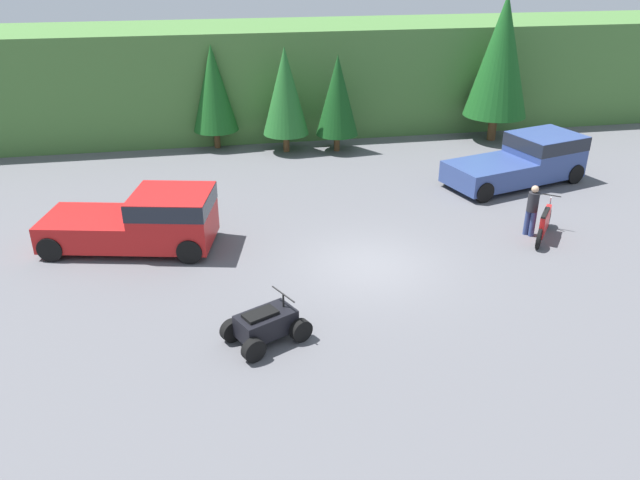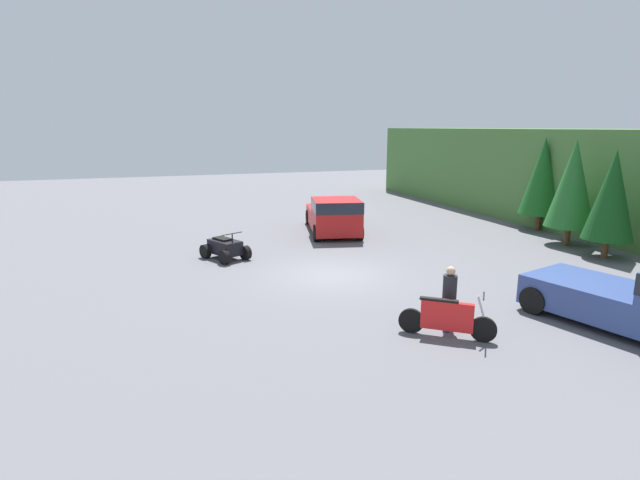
{
  "view_description": "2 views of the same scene",
  "coord_description": "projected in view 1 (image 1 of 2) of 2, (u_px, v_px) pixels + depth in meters",
  "views": [
    {
      "loc": [
        -4.5,
        -15.94,
        8.8
      ],
      "look_at": [
        -1.51,
        0.07,
        0.95
      ],
      "focal_mm": 35.0,
      "sensor_mm": 36.0,
      "label": 1
    },
    {
      "loc": [
        16.17,
        -5.97,
        5.21
      ],
      "look_at": [
        -1.51,
        0.07,
        0.95
      ],
      "focal_mm": 28.0,
      "sensor_mm": 36.0,
      "label": 2
    }
  ],
  "objects": [
    {
      "name": "ground_plane",
      "position": [
        370.0,
        266.0,
        18.68
      ],
      "size": [
        80.0,
        80.0,
        0.0
      ],
      "primitive_type": "plane",
      "color": "#5B5B60"
    },
    {
      "name": "hillside_backdrop",
      "position": [
        292.0,
        76.0,
        31.75
      ],
      "size": [
        44.0,
        6.0,
        5.08
      ],
      "color": "#477538",
      "rests_on": "ground_plane"
    },
    {
      "name": "tree_left",
      "position": [
        213.0,
        88.0,
        28.14
      ],
      "size": [
        2.07,
        2.07,
        4.7
      ],
      "color": "brown",
      "rests_on": "ground_plane"
    },
    {
      "name": "tree_mid_left",
      "position": [
        285.0,
        91.0,
        27.6
      ],
      "size": [
        2.07,
        2.07,
        4.7
      ],
      "color": "brown",
      "rests_on": "ground_plane"
    },
    {
      "name": "tree_mid_right",
      "position": [
        337.0,
        96.0,
        27.78
      ],
      "size": [
        1.91,
        1.91,
        4.34
      ],
      "color": "brown",
      "rests_on": "ground_plane"
    },
    {
      "name": "tree_right",
      "position": [
        501.0,
        56.0,
        28.76
      ],
      "size": [
        2.97,
        2.97,
        6.75
      ],
      "color": "brown",
      "rests_on": "ground_plane"
    },
    {
      "name": "pickup_truck_red",
      "position": [
        146.0,
        219.0,
        19.41
      ],
      "size": [
        5.62,
        3.34,
        1.85
      ],
      "rotation": [
        0.0,
        0.0,
        -0.22
      ],
      "color": "red",
      "rests_on": "ground_plane"
    },
    {
      "name": "pickup_truck_second",
      "position": [
        527.0,
        158.0,
        24.8
      ],
      "size": [
        5.98,
        3.66,
        1.85
      ],
      "rotation": [
        0.0,
        0.0,
        0.27
      ],
      "color": "#334784",
      "rests_on": "ground_plane"
    },
    {
      "name": "dirt_bike",
      "position": [
        544.0,
        224.0,
        20.23
      ],
      "size": [
        1.56,
        1.98,
        1.21
      ],
      "rotation": [
        0.0,
        0.0,
        0.92
      ],
      "color": "black",
      "rests_on": "ground_plane"
    },
    {
      "name": "quad_atv",
      "position": [
        266.0,
        325.0,
        15.01
      ],
      "size": [
        2.25,
        1.94,
        1.13
      ],
      "rotation": [
        0.0,
        0.0,
        0.46
      ],
      "color": "black",
      "rests_on": "ground_plane"
    },
    {
      "name": "rider_person",
      "position": [
        532.0,
        209.0,
        20.22
      ],
      "size": [
        0.5,
        0.5,
        1.74
      ],
      "rotation": [
        0.0,
        0.0,
        0.62
      ],
      "color": "navy",
      "rests_on": "ground_plane"
    }
  ]
}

